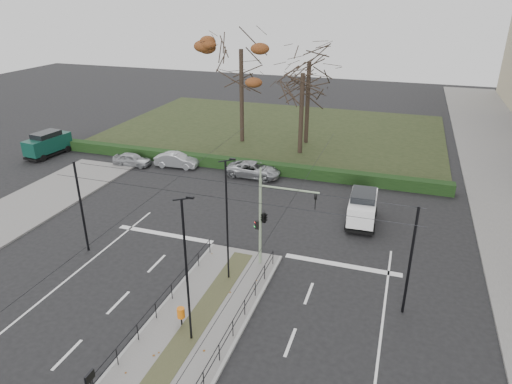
% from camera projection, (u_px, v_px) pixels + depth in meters
% --- Properties ---
extents(ground, '(140.00, 140.00, 0.00)m').
position_uv_depth(ground, '(215.00, 298.00, 24.50)').
color(ground, black).
rests_on(ground, ground).
extents(median_island, '(4.40, 15.00, 0.14)m').
position_uv_depth(median_island, '(195.00, 326.00, 22.30)').
color(median_island, '#62605D').
rests_on(median_island, ground).
extents(park, '(38.00, 26.00, 0.10)m').
position_uv_depth(park, '(275.00, 130.00, 54.01)').
color(park, black).
rests_on(park, ground).
extents(hedge, '(38.00, 1.00, 1.00)m').
position_uv_depth(hedge, '(235.00, 164.00, 42.19)').
color(hedge, black).
rests_on(hedge, ground).
extents(median_railing, '(4.14, 13.24, 0.92)m').
position_uv_depth(median_railing, '(193.00, 313.00, 21.85)').
color(median_railing, black).
rests_on(median_railing, median_island).
extents(catenary, '(20.00, 34.00, 6.00)m').
position_uv_depth(catenary, '(225.00, 228.00, 24.53)').
color(catenary, black).
rests_on(catenary, ground).
extents(traffic_light, '(3.70, 2.12, 5.45)m').
position_uv_depth(traffic_light, '(266.00, 216.00, 26.11)').
color(traffic_light, gray).
rests_on(traffic_light, median_island).
extents(litter_bin, '(0.38, 0.38, 0.98)m').
position_uv_depth(litter_bin, '(181.00, 313.00, 22.05)').
color(litter_bin, black).
rests_on(litter_bin, median_island).
extents(info_panel, '(0.11, 0.50, 1.91)m').
position_uv_depth(info_panel, '(90.00, 381.00, 17.16)').
color(info_panel, black).
rests_on(info_panel, median_island).
extents(streetlamp_median_near, '(0.62, 0.13, 7.38)m').
position_uv_depth(streetlamp_median_near, '(187.00, 271.00, 19.94)').
color(streetlamp_median_near, black).
rests_on(streetlamp_median_near, median_island).
extents(streetlamp_median_far, '(0.61, 0.12, 7.24)m').
position_uv_depth(streetlamp_median_far, '(227.00, 220.00, 24.54)').
color(streetlamp_median_far, black).
rests_on(streetlamp_median_far, median_island).
extents(parked_car_first, '(3.73, 1.73, 1.24)m').
position_uv_depth(parked_car_first, '(132.00, 159.00, 42.95)').
color(parked_car_first, '#989A9F').
rests_on(parked_car_first, ground).
extents(parked_car_second, '(4.17, 1.75, 1.34)m').
position_uv_depth(parked_car_second, '(177.00, 160.00, 42.61)').
color(parked_car_second, '#989A9F').
rests_on(parked_car_second, ground).
extents(parked_car_fourth, '(4.83, 2.29, 1.33)m').
position_uv_depth(parked_car_fourth, '(254.00, 170.00, 40.33)').
color(parked_car_fourth, '#989A9F').
rests_on(parked_car_fourth, ground).
extents(white_van, '(2.15, 4.44, 2.35)m').
position_uv_depth(white_van, '(363.00, 207.00, 32.07)').
color(white_van, white).
rests_on(white_van, ground).
extents(green_van, '(2.36, 4.97, 2.43)m').
position_uv_depth(green_van, '(48.00, 143.00, 45.36)').
color(green_van, '#0C352A').
rests_on(green_van, ground).
extents(rust_tree, '(8.13, 8.13, 12.73)m').
position_uv_depth(rust_tree, '(241.00, 49.00, 46.15)').
color(rust_tree, black).
rests_on(rust_tree, park).
extents(bare_tree_center, '(5.93, 5.93, 11.34)m').
position_uv_depth(bare_tree_center, '(309.00, 68.00, 46.41)').
color(bare_tree_center, black).
rests_on(bare_tree_center, park).
extents(bare_tree_near, '(5.73, 5.73, 10.53)m').
position_uv_depth(bare_tree_near, '(303.00, 79.00, 43.46)').
color(bare_tree_near, black).
rests_on(bare_tree_near, park).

